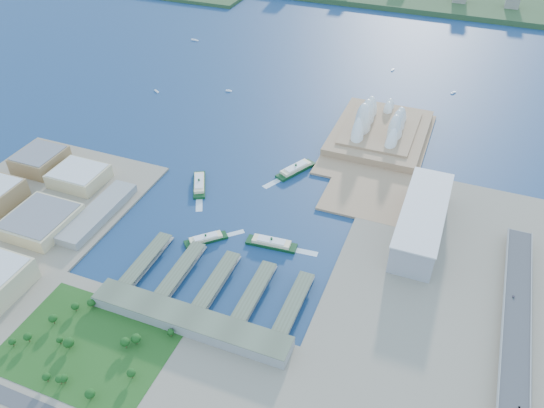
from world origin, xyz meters
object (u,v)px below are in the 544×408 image
at_px(toaster_building, 422,221).
at_px(opera_house, 382,118).
at_px(ferry_c, 206,238).
at_px(car_b, 519,408).
at_px(ferry_b, 296,168).
at_px(ferry_d, 271,242).
at_px(ferry_a, 199,183).
at_px(car_c, 514,296).

bearing_deg(toaster_building, opera_house, 114.23).
xyz_separation_m(toaster_building, ferry_c, (-222.92, -99.43, -15.85)).
bearing_deg(ferry_c, car_b, -150.28).
bearing_deg(ferry_b, ferry_c, -78.93).
xyz_separation_m(ferry_d, car_b, (260.10, -122.02, 10.01)).
distance_m(toaster_building, ferry_c, 244.60).
bearing_deg(car_b, ferry_b, -43.66).
bearing_deg(ferry_d, ferry_b, 4.30).
distance_m(ferry_a, car_c, 386.86).
xyz_separation_m(ferry_a, car_b, (388.43, -193.39, 9.99)).
xyz_separation_m(ferry_c, car_b, (331.92, -101.77, 10.78)).
height_order(ferry_a, car_b, car_b).
height_order(ferry_a, ferry_b, ferry_b).
relative_size(opera_house, ferry_b, 2.95).
xyz_separation_m(toaster_building, car_b, (109.00, -201.20, -5.06)).
distance_m(opera_house, ferry_a, 282.44).
bearing_deg(opera_house, ferry_c, -113.94).
distance_m(ferry_c, ferry_d, 74.63).
xyz_separation_m(ferry_b, ferry_c, (-47.96, -169.20, -1.11)).
height_order(ferry_d, car_c, car_c).
bearing_deg(ferry_b, toaster_building, 5.16).
bearing_deg(ferry_c, ferry_b, -59.06).
xyz_separation_m(opera_house, toaster_building, (90.00, -200.00, -11.50)).
relative_size(ferry_b, ferry_d, 1.06).
bearing_deg(ferry_c, opera_house, -67.17).
bearing_deg(ferry_b, car_b, -16.76).
relative_size(opera_house, ferry_a, 3.12).
bearing_deg(toaster_building, ferry_c, -155.96).
distance_m(ferry_b, car_b, 392.62).
bearing_deg(ferry_c, toaster_building, -109.20).
height_order(toaster_building, car_b, toaster_building).
bearing_deg(car_b, ferry_a, -26.47).
height_order(opera_house, car_b, opera_house).
height_order(toaster_building, ferry_b, toaster_building).
relative_size(ferry_a, car_b, 16.23).
bearing_deg(toaster_building, ferry_b, 158.26).
bearing_deg(ferry_b, opera_house, 83.78).
height_order(ferry_d, car_b, car_b).
xyz_separation_m(toaster_building, car_c, (101.00, -77.34, -5.03)).
height_order(ferry_b, ferry_d, ferry_b).
bearing_deg(opera_house, car_b, -63.62).
height_order(ferry_a, car_c, car_c).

